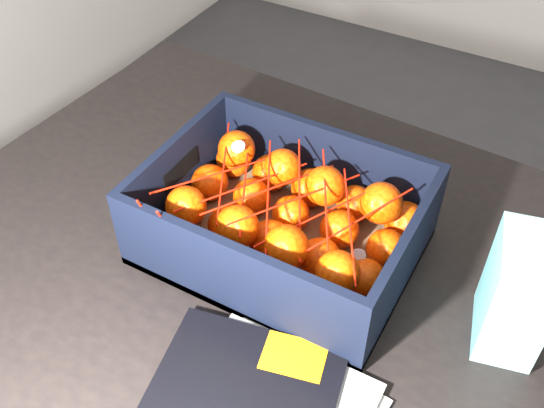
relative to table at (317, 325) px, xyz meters
The scene contains 5 objects.
table is the anchor object (origin of this frame).
produce_crate 0.16m from the table, 157.80° to the left, with size 0.36×0.27×0.13m.
clementine_heap 0.17m from the table, 158.26° to the left, with size 0.34×0.25×0.10m.
mesh_net 0.22m from the table, 166.62° to the left, with size 0.30×0.24×0.09m.
retail_carton 0.30m from the table, ahead, with size 0.07×0.10×0.16m, color white.
Camera 1 is at (-0.06, -0.82, 1.41)m, focal length 41.26 mm.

